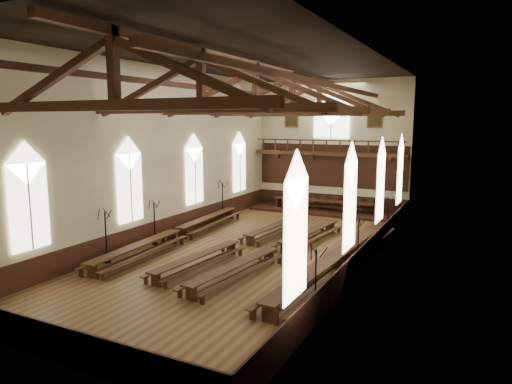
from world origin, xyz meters
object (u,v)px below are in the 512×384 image
refectory_row_c (278,249)px  candelabrum_right_mid (358,250)px  refectory_row_b (241,241)px  candelabrum_left_mid (155,231)px  dais (325,211)px  candelabrum_left_near (106,246)px  refectory_row_d (341,255)px  candelabrum_right_far (388,221)px  high_table (325,202)px  refectory_row_a (177,232)px  candelabrum_left_far (223,208)px  candelabrum_right_near (315,291)px

refectory_row_c → candelabrum_right_mid: size_ratio=5.91×
refectory_row_b → candelabrum_left_mid: (-4.85, -1.26, 0.29)m
dais → candelabrum_left_near: candelabrum_left_near is taller
refectory_row_d → candelabrum_right_far: size_ratio=6.52×
high_table → refectory_row_b: bearing=-94.1°
candelabrum_left_near → candelabrum_right_mid: candelabrum_left_near is taller
refectory_row_d → candelabrum_left_near: size_ratio=5.52×
candelabrum_right_far → high_table: bearing=143.5°
refectory_row_a → candelabrum_right_mid: 10.44m
refectory_row_a → refectory_row_b: 4.18m
refectory_row_a → candelabrum_left_mid: candelabrum_left_mid is taller
candelabrum_right_mid → dais: bearing=115.4°
high_table → candelabrum_left_mid: candelabrum_left_mid is taller
candelabrum_left_mid → candelabrum_left_far: 7.40m
dais → candelabrum_right_near: (5.41, -17.51, 0.65)m
dais → candelabrum_left_near: (-5.69, -16.63, 0.72)m
candelabrum_left_near → candelabrum_right_far: candelabrum_left_near is taller
high_table → candelabrum_left_near: bearing=-108.9°
candelabrum_right_mid → candelabrum_right_far: bearing=90.0°
candelabrum_left_mid → refectory_row_b: bearing=14.6°
refectory_row_a → candelabrum_left_far: size_ratio=5.19×
candelabrum_right_near → candelabrum_right_far: (-0.00, 13.51, -0.06)m
candelabrum_left_near → candelabrum_left_mid: size_ratio=1.06×
high_table → candelabrum_left_far: bearing=-135.6°
high_table → refectory_row_d: bearing=-68.4°
refectory_row_c → refectory_row_a: bearing=176.8°
candelabrum_left_near → candelabrum_right_near: 11.14m
refectory_row_c → refectory_row_d: size_ratio=0.94×
refectory_row_d → candelabrum_right_mid: candelabrum_right_mid is taller
candelabrum_left_near → refectory_row_d: bearing=23.0°
candelabrum_right_mid → candelabrum_right_far: (0.00, 7.38, -0.02)m
refectory_row_c → candelabrum_right_mid: 3.96m
refectory_row_a → candelabrum_right_mid: (10.43, 0.44, 0.17)m
candelabrum_left_near → candelabrum_right_mid: 12.28m
candelabrum_left_mid → candelabrum_right_near: bearing=-22.3°
refectory_row_d → candelabrum_left_near: candelabrum_left_near is taller
dais → candelabrum_right_mid: candelabrum_right_mid is taller
dais → candelabrum_left_mid: (-5.69, -12.96, 0.67)m
high_table → candelabrum_right_mid: candelabrum_right_mid is taller
refectory_row_d → candelabrum_left_far: bearing=147.8°
candelabrum_right_near → candelabrum_right_far: bearing=90.0°
refectory_row_b → refectory_row_c: refectory_row_c is taller
refectory_row_c → candelabrum_right_mid: bearing=11.9°
refectory_row_a → refectory_row_b: bearing=1.8°
refectory_row_c → candelabrum_left_far: (-7.23, 6.64, 0.34)m
dais → high_table: bearing=82.0°
refectory_row_c → candelabrum_left_mid: candelabrum_left_mid is taller
dais → refectory_row_a: bearing=-113.0°
refectory_row_d → candelabrum_left_mid: size_ratio=5.85×
refectory_row_b → dais: size_ratio=1.20×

